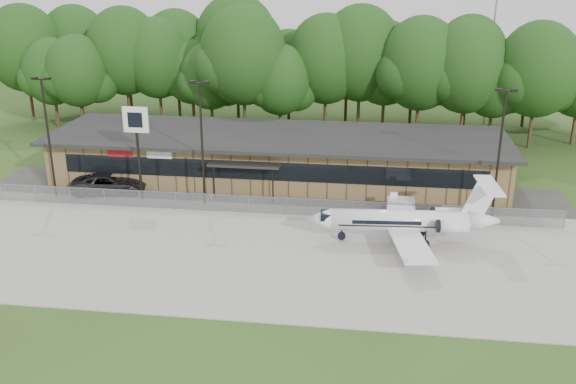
# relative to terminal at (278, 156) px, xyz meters

# --- Properties ---
(ground) EXTENTS (160.00, 160.00, 0.00)m
(ground) POSITION_rel_terminal_xyz_m (0.00, -23.94, -2.18)
(ground) COLOR #33491A
(ground) RESTS_ON ground
(apron) EXTENTS (64.00, 18.00, 0.08)m
(apron) POSITION_rel_terminal_xyz_m (0.00, -15.94, -2.14)
(apron) COLOR #9E9B93
(apron) RESTS_ON ground
(parking_lot) EXTENTS (50.00, 9.00, 0.06)m
(parking_lot) POSITION_rel_terminal_xyz_m (0.00, -4.44, -2.15)
(parking_lot) COLOR #383835
(parking_lot) RESTS_ON ground
(terminal) EXTENTS (41.00, 11.65, 4.30)m
(terminal) POSITION_rel_terminal_xyz_m (0.00, 0.00, 0.00)
(terminal) COLOR olive
(terminal) RESTS_ON ground
(fence) EXTENTS (46.00, 0.04, 1.52)m
(fence) POSITION_rel_terminal_xyz_m (0.00, -8.94, -1.40)
(fence) COLOR gray
(fence) RESTS_ON ground
(treeline) EXTENTS (72.00, 12.00, 15.00)m
(treeline) POSITION_rel_terminal_xyz_m (0.00, 18.06, 5.32)
(treeline) COLOR #1B3D13
(treeline) RESTS_ON ground
(radio_mast) EXTENTS (0.20, 0.20, 25.00)m
(radio_mast) POSITION_rel_terminal_xyz_m (22.00, 24.06, 10.32)
(radio_mast) COLOR gray
(radio_mast) RESTS_ON ground
(light_pole_left) EXTENTS (1.55, 0.30, 10.23)m
(light_pole_left) POSITION_rel_terminal_xyz_m (-18.00, -7.44, 3.80)
(light_pole_left) COLOR black
(light_pole_left) RESTS_ON ground
(light_pole_mid) EXTENTS (1.55, 0.30, 10.23)m
(light_pole_mid) POSITION_rel_terminal_xyz_m (-5.00, -7.44, 3.80)
(light_pole_mid) COLOR black
(light_pole_mid) RESTS_ON ground
(light_pole_right) EXTENTS (1.55, 0.30, 10.23)m
(light_pole_right) POSITION_rel_terminal_xyz_m (18.00, -7.44, 3.80)
(light_pole_right) COLOR black
(light_pole_right) RESTS_ON ground
(business_jet) EXTENTS (13.73, 12.24, 4.62)m
(business_jet) POSITION_rel_terminal_xyz_m (11.13, -12.92, -0.52)
(business_jet) COLOR white
(business_jet) RESTS_ON ground
(suv) EXTENTS (6.71, 4.15, 1.73)m
(suv) POSITION_rel_terminal_xyz_m (-13.87, -5.87, -1.31)
(suv) COLOR #2A2A2D
(suv) RESTS_ON ground
(pole_sign) EXTENTS (2.09, 0.30, 7.97)m
(pole_sign) POSITION_rel_terminal_xyz_m (-10.49, -7.14, 3.92)
(pole_sign) COLOR black
(pole_sign) RESTS_ON ground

